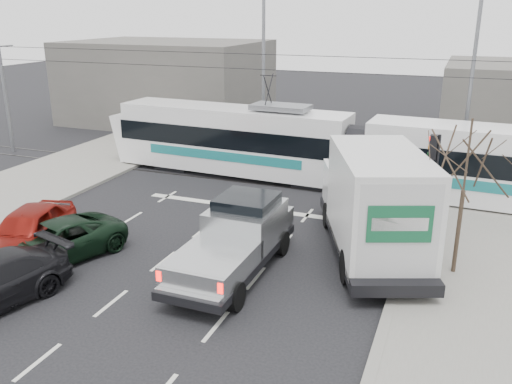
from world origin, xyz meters
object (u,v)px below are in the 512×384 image
(green_car, at_px, (55,242))
(red_car, at_px, (28,230))
(silver_pickup, at_px, (237,237))
(navy_pickup, at_px, (382,215))
(street_lamp_near, at_px, (468,77))
(traffic_signal, at_px, (434,160))
(bare_tree, at_px, (467,163))
(box_truck, at_px, (374,204))
(street_lamp_far, at_px, (261,65))
(tram, at_px, (357,152))

(green_car, height_order, red_car, red_car)
(silver_pickup, xyz_separation_m, navy_pickup, (4.11, 3.61, 0.04))
(street_lamp_near, bearing_deg, traffic_signal, -96.41)
(bare_tree, xyz_separation_m, navy_pickup, (-2.59, 1.53, -2.61))
(traffic_signal, height_order, box_truck, box_truck)
(street_lamp_near, relative_size, street_lamp_far, 1.00)
(street_lamp_near, distance_m, green_car, 20.19)
(bare_tree, bearing_deg, green_car, -163.72)
(traffic_signal, distance_m, street_lamp_far, 14.47)
(traffic_signal, bearing_deg, navy_pickup, -120.72)
(street_lamp_far, relative_size, box_truck, 1.10)
(tram, bearing_deg, box_truck, -71.65)
(street_lamp_near, relative_size, tram, 0.35)
(bare_tree, xyz_separation_m, street_lamp_far, (-11.79, 13.50, 1.32))
(tram, xyz_separation_m, green_car, (-8.03, -11.49, -1.16))
(traffic_signal, height_order, green_car, traffic_signal)
(box_truck, height_order, red_car, box_truck)
(silver_pickup, bearing_deg, street_lamp_near, 65.36)
(box_truck, bearing_deg, silver_pickup, -166.93)
(traffic_signal, xyz_separation_m, street_lamp_near, (0.84, 7.50, 2.37))
(street_lamp_near, height_order, street_lamp_far, same)
(bare_tree, bearing_deg, street_lamp_near, 91.42)
(box_truck, height_order, green_car, box_truck)
(tram, height_order, red_car, tram)
(red_car, bearing_deg, traffic_signal, 15.56)
(street_lamp_near, bearing_deg, bare_tree, -88.58)
(box_truck, relative_size, green_car, 1.68)
(navy_pickup, relative_size, red_car, 1.28)
(street_lamp_near, relative_size, green_car, 1.86)
(street_lamp_far, height_order, silver_pickup, street_lamp_far)
(street_lamp_far, height_order, box_truck, street_lamp_far)
(street_lamp_near, relative_size, red_car, 1.91)
(traffic_signal, bearing_deg, red_car, -150.19)
(street_lamp_near, distance_m, red_car, 20.86)
(box_truck, distance_m, red_car, 12.15)
(silver_pickup, relative_size, box_truck, 0.78)
(tram, bearing_deg, traffic_signal, -43.17)
(bare_tree, bearing_deg, traffic_signal, 105.76)
(bare_tree, relative_size, silver_pickup, 0.79)
(navy_pickup, bearing_deg, green_car, -165.42)
(navy_pickup, bearing_deg, red_car, -169.38)
(navy_pickup, bearing_deg, silver_pickup, -151.45)
(traffic_signal, xyz_separation_m, navy_pickup, (-1.46, -2.46, -1.56))
(silver_pickup, bearing_deg, box_truck, 34.88)
(traffic_signal, bearing_deg, box_truck, -115.76)
(street_lamp_near, bearing_deg, red_car, -132.83)
(street_lamp_far, height_order, red_car, street_lamp_far)
(tram, xyz_separation_m, navy_pickup, (2.15, -6.22, -0.66))
(silver_pickup, bearing_deg, bare_tree, 17.89)
(green_car, bearing_deg, bare_tree, 36.07)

